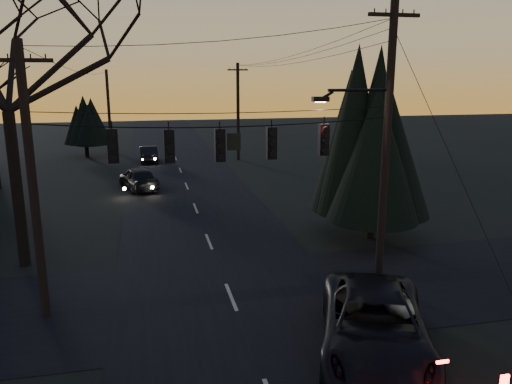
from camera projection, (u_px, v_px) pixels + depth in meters
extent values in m
cube|color=black|center=(199.00, 218.00, 26.73)|extent=(8.00, 120.00, 0.02)
cube|color=black|center=(231.00, 297.00, 17.23)|extent=(60.00, 7.00, 0.02)
cylinder|color=black|center=(221.00, 120.00, 15.77)|extent=(11.50, 0.04, 0.04)
cylinder|color=black|center=(17.00, 191.00, 19.45)|extent=(0.44, 0.44, 6.16)
cylinder|color=black|center=(371.00, 222.00, 23.31)|extent=(0.36, 0.36, 1.60)
cone|color=black|center=(375.00, 141.00, 22.44)|extent=(4.38, 4.38, 6.73)
cylinder|color=black|center=(87.00, 148.00, 46.43)|extent=(0.36, 0.36, 1.60)
cone|color=black|center=(85.00, 121.00, 45.85)|extent=(3.53, 3.53, 4.28)
imported|color=black|center=(375.00, 326.00, 13.52)|extent=(4.88, 6.77, 1.71)
imported|color=black|center=(138.00, 178.00, 33.20)|extent=(2.96, 4.82, 1.53)
imported|color=black|center=(148.00, 154.00, 43.94)|extent=(1.63, 4.24, 1.38)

